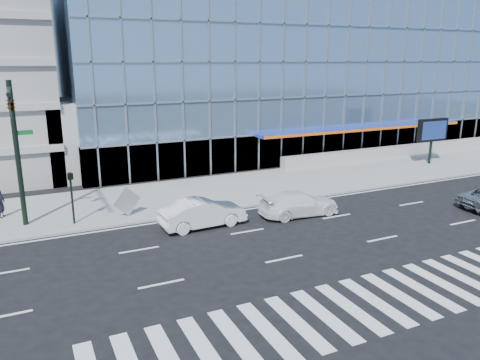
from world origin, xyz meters
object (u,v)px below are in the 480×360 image
object	(u,v)px
ped_signal_post	(71,190)
white_sedan	(203,213)
tilted_panel	(127,201)
traffic_signal	(13,121)
pedestrian	(1,204)
marquee_sign	(432,131)
white_suv	(299,204)

from	to	relation	value
ped_signal_post	white_sedan	distance (m)	7.41
ped_signal_post	tilted_panel	distance (m)	3.22
ped_signal_post	traffic_signal	bearing A→B (deg)	-171.48
traffic_signal	pedestrian	distance (m)	6.29
traffic_signal	ped_signal_post	xyz separation A→B (m)	(2.50, 0.37, -4.02)
traffic_signal	marquee_sign	xyz separation A→B (m)	(33.00, 3.42, -3.10)
marquee_sign	pedestrian	bearing A→B (deg)	-179.90
white_sedan	tilted_panel	xyz separation A→B (m)	(-3.54, 3.20, 0.26)
traffic_signal	white_sedan	bearing A→B (deg)	-16.97
ped_signal_post	pedestrian	size ratio (longest dim) A/B	1.79
ped_signal_post	white_sedan	bearing A→B (deg)	-25.55
white_sedan	tilted_panel	size ratio (longest dim) A/B	3.77
white_sedan	marquee_sign	bearing A→B (deg)	-78.38
white_sedan	pedestrian	world-z (taller)	pedestrian
marquee_sign	white_sedan	bearing A→B (deg)	-165.49
white_suv	white_sedan	bearing A→B (deg)	86.45
pedestrian	marquee_sign	bearing A→B (deg)	-66.30
ped_signal_post	pedestrian	xyz separation A→B (m)	(-3.71, 2.99, -1.15)
traffic_signal	white_suv	size ratio (longest dim) A/B	1.59
traffic_signal	tilted_panel	bearing A→B (deg)	4.45
white_sedan	pedestrian	xyz separation A→B (m)	(-10.28, 6.13, 0.18)
pedestrian	tilted_panel	distance (m)	7.35
white_suv	pedestrian	world-z (taller)	pedestrian
white_sedan	white_suv	bearing A→B (deg)	-98.62
ped_signal_post	pedestrian	distance (m)	4.90
ped_signal_post	white_suv	size ratio (longest dim) A/B	0.60
white_suv	tilted_panel	xyz separation A→B (m)	(-9.54, 3.80, 0.34)
ped_signal_post	tilted_panel	xyz separation A→B (m)	(3.03, 0.06, -1.07)
marquee_sign	tilted_panel	bearing A→B (deg)	-173.78
ped_signal_post	marquee_sign	distance (m)	30.67
traffic_signal	white_suv	bearing A→B (deg)	-12.60
marquee_sign	ped_signal_post	bearing A→B (deg)	-174.29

